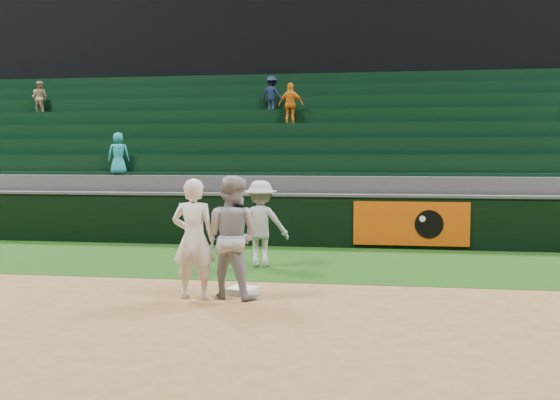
% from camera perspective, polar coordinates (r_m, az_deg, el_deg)
% --- Properties ---
extents(ground, '(70.00, 70.00, 0.00)m').
position_cam_1_polar(ground, '(9.85, -4.33, -8.47)').
color(ground, brown).
rests_on(ground, ground).
extents(foul_grass, '(36.00, 4.20, 0.01)m').
position_cam_1_polar(foul_grass, '(12.74, -1.29, -5.59)').
color(foul_grass, '#12340D').
rests_on(foul_grass, ground).
extents(upper_deck, '(40.00, 12.00, 12.00)m').
position_cam_1_polar(upper_deck, '(27.19, 4.06, 12.18)').
color(upper_deck, black).
rests_on(upper_deck, ground).
extents(first_base, '(0.51, 0.51, 0.09)m').
position_cam_1_polar(first_base, '(9.80, -3.44, -8.26)').
color(first_base, white).
rests_on(first_base, ground).
extents(first_baseman, '(0.66, 0.44, 1.80)m').
position_cam_1_polar(first_baseman, '(9.37, -7.89, -3.54)').
color(first_baseman, white).
rests_on(first_baseman, ground).
extents(baserunner, '(1.04, 0.90, 1.84)m').
position_cam_1_polar(baserunner, '(9.41, -4.48, -3.36)').
color(baserunner, '#9C9FA6').
rests_on(baserunner, ground).
extents(base_coach, '(1.10, 0.68, 1.66)m').
position_cam_1_polar(base_coach, '(12.00, -1.78, -2.17)').
color(base_coach, '#A2A6B0').
rests_on(base_coach, foul_grass).
extents(field_wall, '(36.00, 0.45, 1.25)m').
position_cam_1_polar(field_wall, '(14.80, 0.27, -1.79)').
color(field_wall, black).
rests_on(field_wall, ground).
extents(stadium_seating, '(36.00, 5.95, 4.85)m').
position_cam_1_polar(stadium_seating, '(18.48, 1.88, 2.68)').
color(stadium_seating, '#3D3D3F').
rests_on(stadium_seating, ground).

